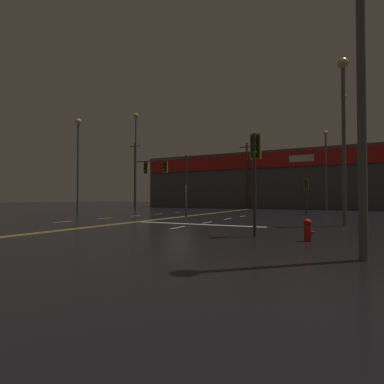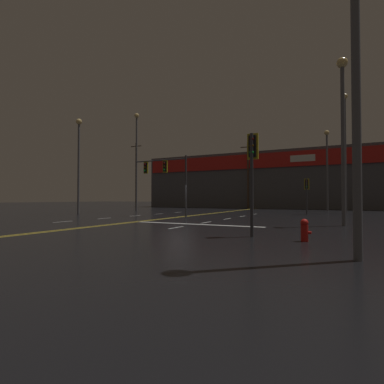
{
  "view_description": "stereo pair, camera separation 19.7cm",
  "coord_description": "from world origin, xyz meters",
  "views": [
    {
      "loc": [
        11.39,
        -20.17,
        1.44
      ],
      "look_at": [
        0.0,
        2.44,
        2.0
      ],
      "focal_mm": 28.0,
      "sensor_mm": 36.0,
      "label": 1
    },
    {
      "loc": [
        11.56,
        -20.08,
        1.44
      ],
      "look_at": [
        0.0,
        2.44,
        2.0
      ],
      "focal_mm": 28.0,
      "sensor_mm": 36.0,
      "label": 2
    }
  ],
  "objects": [
    {
      "name": "ground_plane",
      "position": [
        0.0,
        0.0,
        0.0
      ],
      "size": [
        200.0,
        200.0,
        0.0
      ],
      "primitive_type": "plane",
      "color": "black"
    },
    {
      "name": "utility_pole_row",
      "position": [
        0.58,
        22.34,
        5.88
      ],
      "size": [
        44.97,
        0.26,
        12.72
      ],
      "color": "#4C3828",
      "rests_on": "ground"
    },
    {
      "name": "streetlight_median_approach",
      "position": [
        -10.7,
        8.69,
        7.26
      ],
      "size": [
        0.56,
        0.56,
        11.72
      ],
      "color": "#59595E",
      "rests_on": "ground"
    },
    {
      "name": "building_backdrop",
      "position": [
        0.0,
        27.84,
        4.21
      ],
      "size": [
        36.86,
        10.23,
        8.39
      ],
      "color": "#4C4C51",
      "rests_on": "ground"
    },
    {
      "name": "streetlight_far_right",
      "position": [
        9.73,
        17.37,
        5.94
      ],
      "size": [
        0.56,
        0.56,
        9.29
      ],
      "color": "#59595E",
      "rests_on": "ground"
    },
    {
      "name": "traffic_signal_corner_southeast",
      "position": [
        8.42,
        -8.9,
        2.9
      ],
      "size": [
        0.42,
        0.36,
        3.94
      ],
      "color": "#38383D",
      "rests_on": "ground"
    },
    {
      "name": "traffic_signal_median",
      "position": [
        -1.59,
        0.51,
        3.69
      ],
      "size": [
        4.86,
        0.36,
        4.84
      ],
      "color": "#38383D",
      "rests_on": "ground"
    },
    {
      "name": "streetlight_far_median",
      "position": [
        11.48,
        -2.38,
        5.77
      ],
      "size": [
        0.56,
        0.56,
        8.97
      ],
      "color": "#59595E",
      "rests_on": "ground"
    },
    {
      "name": "streetlight_near_left",
      "position": [
        -11.12,
        0.34,
        5.84
      ],
      "size": [
        0.56,
        0.56,
        9.11
      ],
      "color": "#59595E",
      "rests_on": "ground"
    },
    {
      "name": "traffic_signal_corner_northeast",
      "position": [
        8.46,
        8.64,
        2.38
      ],
      "size": [
        0.42,
        0.36,
        3.25
      ],
      "color": "#38383D",
      "rests_on": "ground"
    },
    {
      "name": "streetlight_near_right",
      "position": [
        11.6,
        12.48,
        7.25
      ],
      "size": [
        0.56,
        0.56,
        11.7
      ],
      "color": "#59595E",
      "rests_on": "ground"
    },
    {
      "name": "fire_hydrant",
      "position": [
        10.33,
        -9.4,
        0.4
      ],
      "size": [
        0.35,
        0.26,
        0.76
      ],
      "color": "red",
      "rests_on": "ground"
    },
    {
      "name": "road_markings",
      "position": [
        0.66,
        -0.82,
        0.0
      ],
      "size": [
        12.12,
        60.0,
        0.01
      ],
      "color": "gold",
      "rests_on": "ground"
    }
  ]
}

